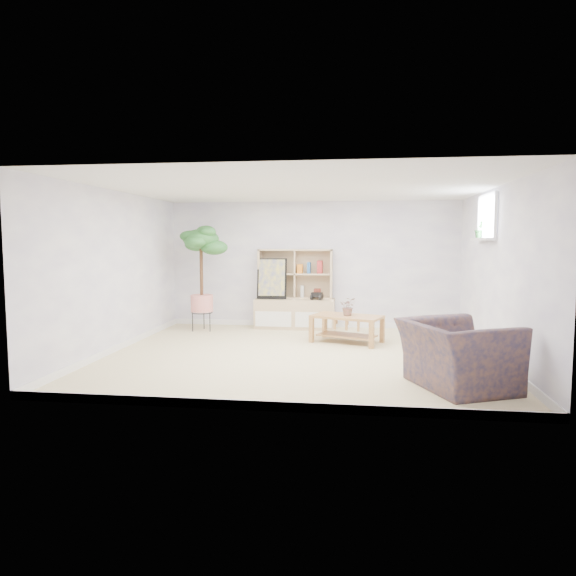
# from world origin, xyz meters

# --- Properties ---
(floor) EXTENTS (5.50, 5.00, 0.01)m
(floor) POSITION_xyz_m (0.00, 0.00, 0.00)
(floor) COLOR beige
(floor) RESTS_ON ground
(ceiling) EXTENTS (5.50, 5.00, 0.01)m
(ceiling) POSITION_xyz_m (0.00, 0.00, 2.40)
(ceiling) COLOR silver
(ceiling) RESTS_ON walls
(walls) EXTENTS (5.51, 5.01, 2.40)m
(walls) POSITION_xyz_m (0.00, 0.00, 1.20)
(walls) COLOR #BBB2D4
(walls) RESTS_ON floor
(baseboard) EXTENTS (5.50, 5.00, 0.10)m
(baseboard) POSITION_xyz_m (0.00, 0.00, 0.05)
(baseboard) COLOR white
(baseboard) RESTS_ON floor
(window) EXTENTS (0.10, 0.98, 0.68)m
(window) POSITION_xyz_m (2.73, 0.60, 2.00)
(window) COLOR #D0E0FF
(window) RESTS_ON walls
(window_sill) EXTENTS (0.14, 1.00, 0.04)m
(window_sill) POSITION_xyz_m (2.67, 0.60, 1.68)
(window_sill) COLOR white
(window_sill) RESTS_ON walls
(storage_unit) EXTENTS (1.50, 0.51, 1.50)m
(storage_unit) POSITION_xyz_m (-0.31, 2.24, 0.75)
(storage_unit) COLOR tan
(storage_unit) RESTS_ON floor
(poster) EXTENTS (0.56, 0.14, 0.77)m
(poster) POSITION_xyz_m (-0.74, 2.18, 0.95)
(poster) COLOR yellow
(poster) RESTS_ON storage_unit
(toy_truck) EXTENTS (0.32, 0.24, 0.15)m
(toy_truck) POSITION_xyz_m (0.11, 2.17, 0.64)
(toy_truck) COLOR black
(toy_truck) RESTS_ON storage_unit
(coffee_table) EXTENTS (1.24, 0.95, 0.45)m
(coffee_table) POSITION_xyz_m (0.69, 1.00, 0.22)
(coffee_table) COLOR #AD7439
(coffee_table) RESTS_ON floor
(table_plant) EXTENTS (0.28, 0.25, 0.30)m
(table_plant) POSITION_xyz_m (0.71, 0.98, 0.60)
(table_plant) COLOR #327634
(table_plant) RESTS_ON coffee_table
(floor_tree) EXTENTS (0.94, 0.94, 1.94)m
(floor_tree) POSITION_xyz_m (-1.98, 1.77, 0.97)
(floor_tree) COLOR #266F2C
(floor_tree) RESTS_ON floor
(armchair) EXTENTS (1.39, 1.47, 0.86)m
(armchair) POSITION_xyz_m (1.96, -1.43, 0.43)
(armchair) COLOR #132048
(armchair) RESTS_ON floor
(sill_plant) EXTENTS (0.17, 0.15, 0.26)m
(sill_plant) POSITION_xyz_m (2.67, 0.81, 1.83)
(sill_plant) COLOR #266F2C
(sill_plant) RESTS_ON window_sill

